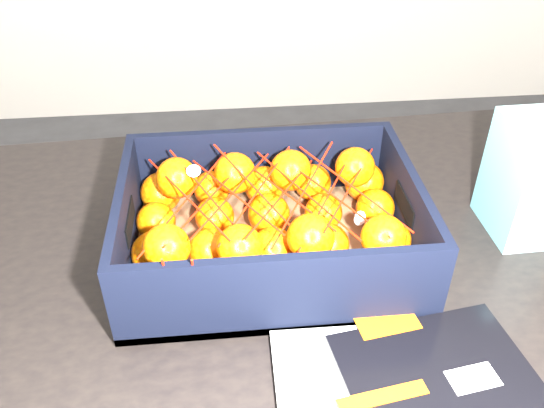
{
  "coord_description": "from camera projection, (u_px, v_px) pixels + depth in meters",
  "views": [
    {
      "loc": [
        -0.29,
        -0.78,
        1.29
      ],
      "look_at": [
        -0.23,
        -0.2,
        0.86
      ],
      "focal_mm": 37.78,
      "sensor_mm": 36.0,
      "label": 1
    }
  ],
  "objects": [
    {
      "name": "table",
      "position": [
        331.0,
        309.0,
        0.86
      ],
      "size": [
        1.24,
        0.86,
        0.75
      ],
      "color": "black",
      "rests_on": "ground"
    },
    {
      "name": "produce_crate",
      "position": [
        270.0,
        233.0,
        0.8
      ],
      "size": [
        0.4,
        0.3,
        0.12
      ],
      "color": "brown",
      "rests_on": "table"
    },
    {
      "name": "clementine_heap",
      "position": [
        269.0,
        223.0,
        0.79
      ],
      "size": [
        0.38,
        0.28,
        0.11
      ],
      "color": "#F56305",
      "rests_on": "produce_crate"
    },
    {
      "name": "mesh_net",
      "position": [
        265.0,
        197.0,
        0.75
      ],
      "size": [
        0.33,
        0.27,
        0.09
      ],
      "color": "red",
      "rests_on": "clementine_heap"
    },
    {
      "name": "retail_carton",
      "position": [
        525.0,
        179.0,
        0.81
      ],
      "size": [
        0.08,
        0.12,
        0.18
      ],
      "primitive_type": "cube",
      "rotation": [
        0.0,
        0.0,
        0.03
      ],
      "color": "white",
      "rests_on": "table"
    }
  ]
}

